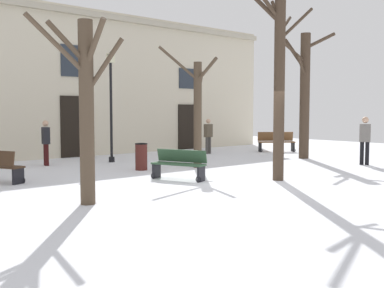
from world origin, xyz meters
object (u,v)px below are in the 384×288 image
Objects in this scene: person_by_shop_door at (46,141)px; tree_left_of_center at (304,91)px; bench_near_lamp at (179,164)px; tree_foreground at (279,74)px; streetlamp at (111,95)px; person_crossing_plaza at (208,135)px; tree_center at (197,109)px; person_near_bench at (365,138)px; tree_right_of_center at (86,103)px; bench_back_to_back_right at (276,142)px; litter_bin at (141,157)px.

tree_left_of_center is at bearing 73.85° from person_by_shop_door.
bench_near_lamp is at bearing -170.94° from tree_left_of_center.
tree_foreground is 1.14× the size of tree_left_of_center.
tree_foreground is at bearing -80.84° from streetlamp.
tree_foreground is at bearing -125.55° from person_crossing_plaza.
tree_center is 5.29m from person_crossing_plaza.
streetlamp is 2.93m from person_by_shop_door.
tree_center reaches higher than person_by_shop_door.
person_by_shop_door is at bearing 170.01° from person_crossing_plaza.
person_crossing_plaza is at bearing 162.27° from person_near_bench.
tree_left_of_center reaches higher than tree_right_of_center.
person_by_shop_door is (-3.49, 7.63, -2.09)m from tree_foreground.
bench_back_to_back_right is at bearing 90.87° from person_by_shop_door.
tree_foreground is 5.79m from tree_right_of_center.
tree_center is 3.78m from tree_foreground.
tree_right_of_center is 2.30× the size of bench_near_lamp.
tree_center is 6.19m from person_near_bench.
tree_center reaches higher than litter_bin.
person_crossing_plaza reaches higher than litter_bin.
tree_right_of_center is 2.37× the size of person_by_shop_door.
person_crossing_plaza is (9.69, 6.71, -1.24)m from tree_right_of_center.
streetlamp is at bearing 174.68° from person_crossing_plaza.
bench_near_lamp is (3.67, 1.45, -1.67)m from tree_right_of_center.
tree_left_of_center is 4.73m from person_crossing_plaza.
person_near_bench is at bearing -33.64° from tree_center.
tree_left_of_center is 3.17× the size of person_by_shop_door.
bench_back_to_back_right reaches higher than litter_bin.
tree_left_of_center is (11.27, 2.66, 0.63)m from tree_right_of_center.
tree_right_of_center reaches higher than bench_near_lamp.
person_near_bench is (5.29, 0.27, -2.00)m from tree_foreground.
bench_near_lamp is (-2.24, -1.75, -1.58)m from tree_center.
tree_center is 5.55m from person_by_shop_door.
tree_right_of_center is 0.91× the size of streetlamp.
person_by_shop_door is at bearing 119.60° from litter_bin.
tree_foreground is at bearing -69.42° from litter_bin.
bench_back_to_back_right reaches higher than bench_near_lamp.
tree_left_of_center is 3.36m from person_near_bench.
tree_right_of_center reaches higher than person_by_shop_door.
tree_right_of_center is 2.19× the size of person_near_bench.
person_crossing_plaza is (3.99, 7.17, -2.10)m from tree_foreground.
tree_center is 2.57× the size of person_crossing_plaza.
tree_left_of_center is at bearing 13.28° from tree_right_of_center.
bench_back_to_back_right is (9.23, 3.94, 0.04)m from bench_near_lamp.
tree_center is at bearing -68.44° from streetlamp.
tree_right_of_center is 4.31× the size of litter_bin.
bench_back_to_back_right is at bearing 59.14° from tree_left_of_center.
person_by_shop_door is (-1.46, 5.72, 0.44)m from bench_near_lamp.
person_crossing_plaza is at bearing 96.81° from person_by_shop_door.
tree_left_of_center is at bearing -75.18° from person_crossing_plaza.
bench_back_to_back_right is (1.63, 2.73, -2.26)m from tree_left_of_center.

